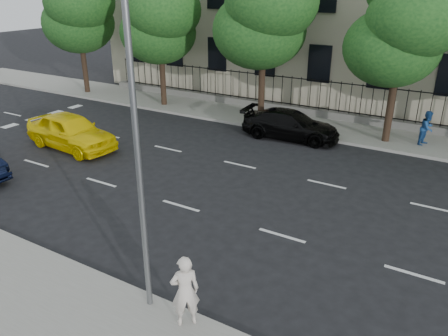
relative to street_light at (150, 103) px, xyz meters
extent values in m
plane|color=black|center=(-2.50, 1.77, -5.15)|extent=(120.00, 120.00, 0.00)
cube|color=gray|center=(-2.50, -2.23, -5.07)|extent=(60.00, 4.00, 0.15)
cube|color=gray|center=(-2.50, 15.77, -5.07)|extent=(60.00, 4.00, 0.15)
cube|color=slate|center=(-2.50, 17.47, -4.80)|extent=(30.00, 0.50, 0.40)
cube|color=black|center=(-2.50, 17.47, -4.50)|extent=(28.80, 0.05, 0.05)
cube|color=black|center=(-2.50, 17.47, -2.90)|extent=(28.80, 0.05, 0.05)
cylinder|color=slate|center=(0.00, -0.53, -1.00)|extent=(0.14, 0.14, 8.00)
cylinder|color=#382619|center=(-18.50, 14.97, -3.42)|extent=(0.36, 0.36, 3.15)
ellipsoid|color=#164318|center=(-18.90, 15.27, -0.29)|extent=(4.94, 4.94, 4.06)
ellipsoid|color=#164318|center=(-18.00, 14.77, 1.14)|extent=(4.68, 4.68, 3.85)
cylinder|color=#382619|center=(-11.50, 14.97, -3.51)|extent=(0.36, 0.36, 2.97)
ellipsoid|color=#164318|center=(-11.90, 15.27, -0.52)|extent=(4.75, 4.75, 3.90)
ellipsoid|color=#164318|center=(-11.00, 14.77, 0.85)|extent=(4.50, 4.50, 3.70)
cylinder|color=#382619|center=(-4.50, 14.97, -3.34)|extent=(0.36, 0.36, 3.32)
ellipsoid|color=#164318|center=(-4.90, 15.27, -0.05)|extent=(5.13, 5.13, 4.21)
ellipsoid|color=#164318|center=(-4.00, 14.77, 1.43)|extent=(4.86, 4.86, 4.00)
cylinder|color=#382619|center=(2.50, 14.97, -3.46)|extent=(0.36, 0.36, 3.08)
ellipsoid|color=#164318|center=(2.10, 15.27, -0.48)|extent=(4.56, 4.56, 3.74)
ellipsoid|color=#164318|center=(3.00, 14.77, 0.84)|extent=(4.32, 4.32, 3.55)
imported|color=yellow|center=(-10.63, 6.52, -4.29)|extent=(5.20, 2.46, 1.72)
imported|color=black|center=(-1.97, 13.27, -4.42)|extent=(5.17, 2.37, 1.46)
imported|color=silver|center=(1.18, -0.63, -4.08)|extent=(0.79, 0.78, 1.84)
imported|color=navy|center=(4.28, 15.37, -4.15)|extent=(0.87, 0.98, 1.69)
camera|label=1|loc=(6.00, -7.10, 2.41)|focal=35.00mm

